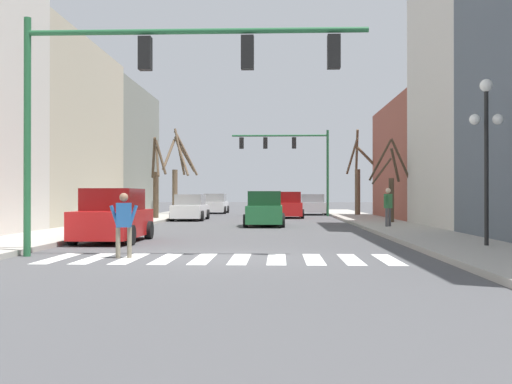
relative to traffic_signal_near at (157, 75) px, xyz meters
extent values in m
plane|color=#4C4C4F|center=(1.69, -0.15, -4.61)|extent=(240.00, 240.00, 0.00)
cube|color=#ADA89E|center=(8.45, -0.15, -4.53)|extent=(3.00, 90.00, 0.15)
cube|color=#BCB299|center=(-9.58, 15.81, 0.16)|extent=(6.00, 11.95, 9.54)
cube|color=gray|center=(-9.58, 27.32, -0.02)|extent=(6.00, 11.07, 9.18)
cube|color=beige|center=(12.95, 12.97, 2.32)|extent=(6.00, 8.57, 13.87)
cube|color=#934C3D|center=(12.95, 23.18, -0.93)|extent=(6.00, 11.84, 7.35)
cube|color=white|center=(-2.36, -0.43, -4.61)|extent=(0.45, 2.60, 0.01)
cube|color=white|center=(-1.46, -0.43, -4.61)|extent=(0.45, 2.60, 0.01)
cube|color=white|center=(-0.56, -0.43, -4.61)|extent=(0.45, 2.60, 0.01)
cube|color=white|center=(0.34, -0.43, -4.61)|extent=(0.45, 2.60, 0.01)
cube|color=white|center=(1.24, -0.43, -4.61)|extent=(0.45, 2.60, 0.01)
cube|color=white|center=(2.14, -0.43, -4.61)|extent=(0.45, 2.60, 0.01)
cube|color=white|center=(3.04, -0.43, -4.61)|extent=(0.45, 2.60, 0.01)
cube|color=white|center=(3.94, -0.43, -4.61)|extent=(0.45, 2.60, 0.01)
cube|color=white|center=(4.84, -0.43, -4.61)|extent=(0.45, 2.60, 0.01)
cube|color=white|center=(5.74, -0.43, -4.61)|extent=(0.45, 2.60, 0.01)
cylinder|color=#236038|center=(-3.33, 0.00, -1.56)|extent=(0.18, 0.18, 6.10)
cylinder|color=#236038|center=(1.00, 0.00, 1.09)|extent=(8.66, 0.14, 0.14)
cube|color=black|center=(-0.30, 0.00, 0.54)|extent=(0.32, 0.28, 0.84)
cube|color=black|center=(2.30, 0.00, 0.54)|extent=(0.32, 0.28, 0.84)
cube|color=black|center=(4.47, 0.00, 0.54)|extent=(0.32, 0.28, 0.84)
cylinder|color=#236038|center=(6.70, 29.49, -1.41)|extent=(0.18, 0.18, 6.40)
cylinder|color=#236038|center=(3.14, 29.49, 1.39)|extent=(7.12, 0.14, 0.14)
cube|color=black|center=(4.21, 29.49, 0.84)|extent=(0.32, 0.28, 0.84)
cube|color=black|center=(2.08, 29.49, 0.84)|extent=(0.32, 0.28, 0.84)
cube|color=black|center=(0.30, 29.49, 0.84)|extent=(0.32, 0.28, 0.84)
cylinder|color=black|center=(8.93, 2.02, -2.30)|extent=(0.12, 0.12, 4.32)
sphere|color=white|center=(8.93, 2.02, 0.04)|extent=(0.36, 0.36, 0.36)
sphere|color=white|center=(8.61, 2.02, -0.91)|extent=(0.31, 0.31, 0.31)
sphere|color=white|center=(9.25, 2.02, -0.91)|extent=(0.31, 0.31, 0.31)
cube|color=white|center=(-2.45, 22.18, -4.04)|extent=(1.76, 4.71, 0.79)
cube|color=gray|center=(-2.45, 22.18, -3.32)|extent=(1.62, 2.45, 0.65)
cylinder|color=black|center=(-3.35, 23.64, -4.29)|extent=(0.22, 0.64, 0.64)
cylinder|color=black|center=(-1.55, 23.64, -4.29)|extent=(0.22, 0.64, 0.64)
cylinder|color=black|center=(-3.35, 20.72, -4.29)|extent=(0.22, 0.64, 0.64)
cylinder|color=black|center=(-1.55, 20.72, -4.29)|extent=(0.22, 0.64, 0.64)
cube|color=#236B38|center=(2.38, 15.12, -4.00)|extent=(1.75, 4.23, 0.87)
cube|color=#133A1E|center=(2.38, 15.12, -3.20)|extent=(1.61, 2.20, 0.71)
cylinder|color=black|center=(1.48, 16.43, -4.29)|extent=(0.22, 0.64, 0.64)
cylinder|color=black|center=(3.27, 16.43, -4.29)|extent=(0.22, 0.64, 0.64)
cylinder|color=black|center=(1.48, 13.81, -4.29)|extent=(0.22, 0.64, 0.64)
cylinder|color=black|center=(3.27, 13.81, -4.29)|extent=(0.22, 0.64, 0.64)
cube|color=red|center=(3.67, 26.18, -3.99)|extent=(1.91, 4.20, 0.89)
cube|color=maroon|center=(3.67, 26.18, -3.18)|extent=(1.76, 2.18, 0.73)
cylinder|color=black|center=(2.70, 27.48, -4.29)|extent=(0.22, 0.64, 0.64)
cylinder|color=black|center=(4.65, 27.48, -4.29)|extent=(0.22, 0.64, 0.64)
cylinder|color=black|center=(2.70, 24.88, -4.29)|extent=(0.22, 0.64, 0.64)
cylinder|color=black|center=(4.65, 24.88, -4.29)|extent=(0.22, 0.64, 0.64)
cube|color=silver|center=(5.74, 32.96, -4.03)|extent=(1.92, 4.32, 0.81)
cube|color=slate|center=(5.74, 32.96, -3.30)|extent=(1.76, 2.25, 0.66)
cylinder|color=black|center=(4.77, 34.30, -4.29)|extent=(0.22, 0.64, 0.64)
cylinder|color=black|center=(6.72, 34.30, -4.29)|extent=(0.22, 0.64, 0.64)
cylinder|color=black|center=(4.77, 31.62, -4.29)|extent=(0.22, 0.64, 0.64)
cylinder|color=black|center=(6.72, 31.62, -4.29)|extent=(0.22, 0.64, 0.64)
cube|color=red|center=(-2.44, 4.76, -3.99)|extent=(1.78, 4.28, 0.88)
cube|color=maroon|center=(-2.44, 4.76, -3.19)|extent=(1.64, 2.23, 0.72)
cylinder|color=black|center=(-3.35, 6.09, -4.29)|extent=(0.22, 0.64, 0.64)
cylinder|color=black|center=(-1.53, 6.09, -4.29)|extent=(0.22, 0.64, 0.64)
cylinder|color=black|center=(-3.35, 3.43, -4.29)|extent=(0.22, 0.64, 0.64)
cylinder|color=black|center=(-1.53, 3.43, -4.29)|extent=(0.22, 0.64, 0.64)
cube|color=white|center=(-2.40, 36.38, -4.02)|extent=(1.85, 4.80, 0.83)
cube|color=gray|center=(-2.40, 36.38, -3.26)|extent=(1.70, 2.50, 0.68)
cylinder|color=black|center=(-3.35, 37.87, -4.29)|extent=(0.22, 0.64, 0.64)
cylinder|color=black|center=(-1.46, 37.87, -4.29)|extent=(0.22, 0.64, 0.64)
cylinder|color=black|center=(-3.35, 34.89, -4.29)|extent=(0.22, 0.64, 0.64)
cylinder|color=black|center=(-1.46, 34.89, -4.29)|extent=(0.22, 0.64, 0.64)
cylinder|color=black|center=(-5.51, 12.29, -4.05)|extent=(0.12, 0.12, 0.83)
cylinder|color=black|center=(-5.76, 12.12, -4.05)|extent=(0.12, 0.12, 0.83)
cube|color=#235693|center=(-5.64, 12.20, -3.31)|extent=(0.46, 0.41, 0.65)
sphere|color=#8C664C|center=(-5.64, 12.20, -2.83)|extent=(0.23, 0.23, 0.23)
cylinder|color=#235693|center=(-5.45, 12.33, -3.35)|extent=(0.29, 0.23, 0.63)
cylinder|color=#235693|center=(-5.83, 12.08, -3.35)|extent=(0.29, 0.23, 0.63)
cylinder|color=#4C4C51|center=(7.95, 12.18, -4.05)|extent=(0.12, 0.12, 0.82)
cylinder|color=#4C4C51|center=(8.13, 12.42, -4.05)|extent=(0.12, 0.12, 0.82)
cube|color=#337542|center=(8.04, 12.30, -3.31)|extent=(0.42, 0.46, 0.65)
sphere|color=beige|center=(8.04, 12.30, -2.84)|extent=(0.23, 0.23, 0.23)
cylinder|color=#337542|center=(7.90, 12.11, -3.35)|extent=(0.24, 0.28, 0.63)
cylinder|color=#337542|center=(8.18, 12.48, -3.35)|extent=(0.24, 0.28, 0.63)
cylinder|color=#7A705B|center=(-0.62, -0.29, -4.23)|extent=(0.11, 0.11, 0.77)
cylinder|color=#7A705B|center=(-0.89, -0.35, -4.23)|extent=(0.11, 0.11, 0.77)
cube|color=#235693|center=(-0.75, -0.32, -3.54)|extent=(0.41, 0.29, 0.60)
sphere|color=#8C664C|center=(-0.75, -0.32, -3.10)|extent=(0.22, 0.22, 0.22)
cylinder|color=#235693|center=(-0.54, -0.27, -3.58)|extent=(0.27, 0.14, 0.58)
cylinder|color=#235693|center=(-0.96, -0.37, -3.58)|extent=(0.27, 0.14, 0.58)
cylinder|color=#282D47|center=(-4.10, 8.20, -4.09)|extent=(0.11, 0.11, 0.74)
cylinder|color=#282D47|center=(-4.36, 8.27, -4.09)|extent=(0.11, 0.11, 0.74)
cube|color=red|center=(-4.23, 8.24, -3.43)|extent=(0.40, 0.29, 0.58)
sphere|color=#8C664C|center=(-4.23, 8.24, -3.00)|extent=(0.21, 0.21, 0.21)
cylinder|color=red|center=(-4.03, 8.18, -3.47)|extent=(0.27, 0.15, 0.56)
cylinder|color=red|center=(-4.43, 8.29, -3.47)|extent=(0.27, 0.15, 0.56)
cylinder|color=#473828|center=(-4.60, 22.07, -3.02)|extent=(0.33, 0.33, 2.87)
cylinder|color=#473828|center=(-4.22, 21.70, -0.68)|extent=(0.90, 0.89, 2.21)
cylinder|color=#473828|center=(-4.96, 23.13, -0.65)|extent=(0.78, 2.27, 2.55)
cylinder|color=#473828|center=(-4.36, 21.38, -0.97)|extent=(0.57, 1.50, 1.97)
cylinder|color=brown|center=(-5.04, 31.38, -2.75)|extent=(0.41, 0.41, 3.41)
cylinder|color=brown|center=(-4.39, 30.64, -0.01)|extent=(1.42, 1.68, 3.20)
cylinder|color=brown|center=(-4.17, 31.43, 0.25)|extent=(1.90, 0.28, 3.54)
cylinder|color=brown|center=(-4.33, 31.86, 0.17)|extent=(1.59, 1.20, 2.77)
cylinder|color=brown|center=(-5.34, 30.45, 0.09)|extent=(0.74, 2.04, 2.53)
cylinder|color=brown|center=(-4.58, 30.84, 0.33)|extent=(1.08, 1.26, 3.71)
cylinder|color=brown|center=(8.80, 28.71, -2.81)|extent=(0.39, 0.39, 3.30)
cylinder|color=brown|center=(8.86, 29.58, 0.12)|extent=(0.30, 1.90, 3.31)
cylinder|color=brown|center=(8.45, 29.02, -0.19)|extent=(0.86, 0.78, 2.65)
cylinder|color=brown|center=(9.75, 28.81, -0.54)|extent=(2.05, 0.43, 2.08)
cylinder|color=#473828|center=(8.99, 16.64, -3.31)|extent=(0.28, 0.28, 2.31)
cylinder|color=#473828|center=(9.24, 16.91, -1.45)|extent=(0.63, 0.68, 1.79)
cylinder|color=#473828|center=(8.47, 16.95, -1.19)|extent=(1.15, 0.75, 2.20)
cylinder|color=#473828|center=(9.59, 16.91, -1.27)|extent=(1.29, 0.69, 2.43)
cylinder|color=#473828|center=(8.46, 16.41, -1.78)|extent=(1.14, 0.59, 1.42)
camera|label=1|loc=(3.10, -15.01, -3.05)|focal=42.00mm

